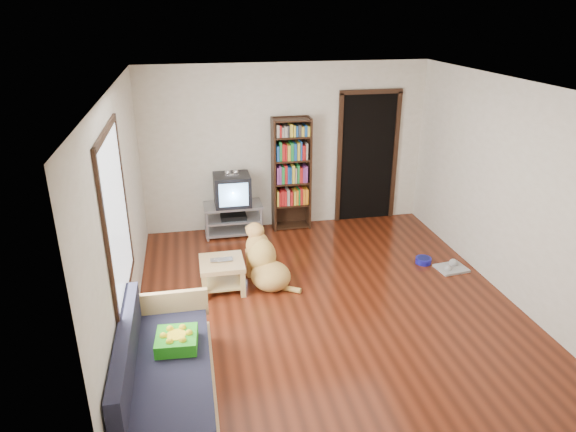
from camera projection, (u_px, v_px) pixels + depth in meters
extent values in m
plane|color=#5B200F|center=(325.00, 301.00, 6.31)|extent=(5.00, 5.00, 0.00)
plane|color=white|center=(332.00, 85.00, 5.32)|extent=(5.00, 5.00, 0.00)
plane|color=silver|center=(286.00, 147.00, 8.09)|extent=(4.50, 0.00, 4.50)
plane|color=silver|center=(424.00, 328.00, 3.55)|extent=(4.50, 0.00, 4.50)
plane|color=silver|center=(122.00, 217.00, 5.41)|extent=(0.00, 5.00, 5.00)
plane|color=silver|center=(507.00, 190.00, 6.22)|extent=(0.00, 5.00, 5.00)
cube|color=green|center=(177.00, 340.00, 4.76)|extent=(0.40, 0.40, 0.13)
imported|color=#B6B5B9|center=(222.00, 261.00, 6.40)|extent=(0.29, 0.19, 0.02)
cylinder|color=navy|center=(423.00, 260.00, 7.23)|extent=(0.22, 0.22, 0.08)
cube|color=#A7A7A7|center=(451.00, 268.00, 7.07)|extent=(0.43, 0.36, 0.03)
cube|color=white|center=(116.00, 217.00, 4.88)|extent=(0.02, 1.30, 1.60)
cube|color=black|center=(105.00, 132.00, 4.58)|extent=(0.03, 1.42, 0.06)
cube|color=black|center=(127.00, 292.00, 5.20)|extent=(0.03, 1.42, 0.06)
cube|color=black|center=(108.00, 248.00, 4.25)|extent=(0.03, 0.06, 1.70)
cube|color=black|center=(124.00, 193.00, 5.52)|extent=(0.03, 0.06, 1.70)
cube|color=black|center=(367.00, 158.00, 8.41)|extent=(0.90, 0.02, 2.10)
cube|color=black|center=(339.00, 160.00, 8.31)|extent=(0.07, 0.05, 2.14)
cube|color=black|center=(395.00, 157.00, 8.48)|extent=(0.07, 0.05, 2.14)
cube|color=black|center=(371.00, 92.00, 7.99)|extent=(1.03, 0.05, 0.07)
cube|color=#99999E|center=(233.00, 205.00, 8.01)|extent=(0.90, 0.45, 0.04)
cube|color=#99999E|center=(233.00, 219.00, 8.10)|extent=(0.86, 0.42, 0.03)
cube|color=#99999E|center=(234.00, 230.00, 8.17)|extent=(0.90, 0.45, 0.04)
cylinder|color=#99999E|center=(207.00, 226.00, 7.84)|extent=(0.04, 0.04, 0.50)
cylinder|color=#99999E|center=(262.00, 222.00, 7.99)|extent=(0.04, 0.04, 0.50)
cylinder|color=#99999E|center=(206.00, 216.00, 8.20)|extent=(0.04, 0.04, 0.50)
cylinder|color=#99999E|center=(258.00, 212.00, 8.35)|extent=(0.04, 0.04, 0.50)
cube|color=black|center=(233.00, 216.00, 8.08)|extent=(0.40, 0.30, 0.07)
cube|color=black|center=(232.00, 190.00, 7.91)|extent=(0.55, 0.48, 0.48)
cube|color=black|center=(231.00, 186.00, 8.09)|extent=(0.40, 0.14, 0.36)
cube|color=#8CBFF2|center=(234.00, 195.00, 7.69)|extent=(0.44, 0.02, 0.36)
cube|color=silver|center=(232.00, 175.00, 7.77)|extent=(0.20, 0.07, 0.02)
sphere|color=silver|center=(228.00, 173.00, 7.74)|extent=(0.09, 0.09, 0.09)
sphere|color=silver|center=(236.00, 172.00, 7.76)|extent=(0.09, 0.09, 0.09)
cube|color=black|center=(273.00, 175.00, 8.05)|extent=(0.03, 0.30, 1.80)
cube|color=black|center=(309.00, 173.00, 8.15)|extent=(0.03, 0.30, 1.80)
cube|color=black|center=(290.00, 172.00, 8.23)|extent=(0.60, 0.02, 1.80)
cube|color=black|center=(291.00, 225.00, 8.43)|extent=(0.56, 0.28, 0.02)
cube|color=black|center=(291.00, 204.00, 8.29)|extent=(0.56, 0.28, 0.03)
cube|color=black|center=(291.00, 182.00, 8.15)|extent=(0.56, 0.28, 0.02)
cube|color=black|center=(291.00, 160.00, 8.01)|extent=(0.56, 0.28, 0.02)
cube|color=black|center=(291.00, 136.00, 7.87)|extent=(0.56, 0.28, 0.02)
cube|color=black|center=(291.00, 120.00, 7.77)|extent=(0.56, 0.28, 0.02)
cube|color=tan|center=(171.00, 392.00, 4.67)|extent=(0.80, 1.80, 0.22)
cube|color=#1E1E2D|center=(169.00, 372.00, 4.58)|extent=(0.74, 1.74, 0.18)
cube|color=#1E1E2D|center=(126.00, 352.00, 4.42)|extent=(0.12, 1.74, 0.40)
cube|color=tan|center=(169.00, 305.00, 5.30)|extent=(0.80, 0.06, 0.30)
cube|color=tan|center=(222.00, 263.00, 6.44)|extent=(0.55, 0.55, 0.06)
cube|color=#D9BD6F|center=(223.00, 282.00, 6.54)|extent=(0.45, 0.45, 0.03)
cube|color=tan|center=(205.00, 288.00, 6.26)|extent=(0.06, 0.06, 0.34)
cube|color=tan|center=(243.00, 285.00, 6.35)|extent=(0.06, 0.06, 0.34)
cube|color=tan|center=(203.00, 270.00, 6.69)|extent=(0.06, 0.06, 0.34)
cube|color=tan|center=(239.00, 267.00, 6.77)|extent=(0.06, 0.06, 0.34)
ellipsoid|color=tan|center=(271.00, 276.00, 6.58)|extent=(0.68, 0.70, 0.37)
ellipsoid|color=tan|center=(262.00, 256.00, 6.65)|extent=(0.49, 0.51, 0.49)
ellipsoid|color=tan|center=(258.00, 245.00, 6.68)|extent=(0.41, 0.39, 0.35)
ellipsoid|color=tan|center=(255.00, 231.00, 6.65)|extent=(0.31, 0.32, 0.22)
ellipsoid|color=tan|center=(250.00, 229.00, 6.75)|extent=(0.17, 0.21, 0.09)
sphere|color=black|center=(246.00, 227.00, 6.82)|extent=(0.04, 0.04, 0.04)
ellipsoid|color=tan|center=(251.00, 234.00, 6.58)|extent=(0.08, 0.09, 0.15)
ellipsoid|color=#B79646|center=(262.00, 231.00, 6.67)|extent=(0.08, 0.09, 0.15)
cylinder|color=tan|center=(249.00, 263.00, 6.82)|extent=(0.12, 0.14, 0.40)
cylinder|color=tan|center=(259.00, 260.00, 6.90)|extent=(0.12, 0.14, 0.40)
sphere|color=#BB8048|center=(248.00, 273.00, 6.92)|extent=(0.10, 0.10, 0.10)
sphere|color=#BC8548|center=(257.00, 270.00, 7.01)|extent=(0.10, 0.10, 0.10)
cylinder|color=gold|center=(288.00, 289.00, 6.53)|extent=(0.32, 0.26, 0.08)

